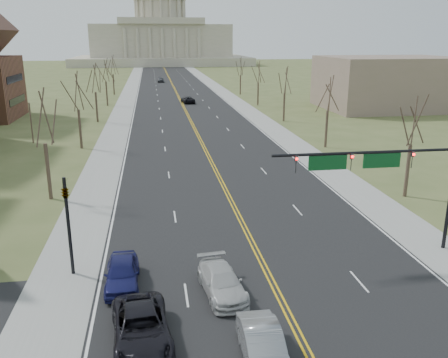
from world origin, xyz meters
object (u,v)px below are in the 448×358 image
object	(u,v)px
car_far_nb	(188,100)
car_far_sb	(161,80)
signal_mast	(380,168)
car_sb_inner_second	(222,282)
car_sb_outer_lead	(141,328)
signal_left	(68,216)
car_sb_inner_lead	(263,347)
car_sb_outer_second	(122,273)

from	to	relation	value
car_far_nb	car_far_sb	size ratio (longest dim) A/B	1.05
signal_mast	car_sb_inner_second	size ratio (longest dim) A/B	2.46
car_sb_inner_second	car_far_nb	world-z (taller)	car_sb_inner_second
car_sb_outer_lead	car_sb_inner_second	bearing A→B (deg)	36.27
signal_left	car_sb_outer_lead	distance (m)	8.99
signal_mast	signal_left	distance (m)	19.06
car_sb_inner_lead	car_sb_outer_second	size ratio (longest dim) A/B	1.03
car_sb_outer_lead	car_far_sb	distance (m)	134.87
car_far_nb	car_sb_inner_second	bearing A→B (deg)	79.15
car_far_sb	car_sb_outer_lead	bearing A→B (deg)	-91.18
car_far_sb	car_sb_outer_second	bearing A→B (deg)	-91.77
car_sb_inner_lead	car_sb_inner_second	world-z (taller)	car_sb_inner_lead
car_sb_inner_second	car_sb_outer_lead	bearing A→B (deg)	-145.67
signal_left	signal_mast	bearing A→B (deg)	-0.00
car_sb_inner_second	car_far_nb	bearing A→B (deg)	79.78
signal_left	car_far_sb	size ratio (longest dim) A/B	1.24
signal_mast	car_sb_inner_lead	bearing A→B (deg)	-134.90
car_sb_inner_lead	car_sb_outer_lead	bearing A→B (deg)	157.63
signal_left	car_sb_inner_lead	size ratio (longest dim) A/B	1.26
car_sb_inner_second	car_sb_outer_second	world-z (taller)	car_sb_outer_second
signal_left	car_sb_inner_lead	distance (m)	13.74
car_sb_inner_lead	signal_mast	bearing A→B (deg)	45.74
signal_left	car_far_sb	xyz separation A→B (m)	(8.20, 127.40, -2.88)
car_sb_inner_second	car_far_sb	xyz separation A→B (m)	(-0.25, 131.03, 0.11)
signal_mast	car_sb_outer_lead	xyz separation A→B (m)	(-14.78, -7.41, -4.97)
car_sb_inner_lead	car_sb_inner_second	xyz separation A→B (m)	(-0.92, 5.99, -0.07)
car_sb_inner_second	car_far_nb	xyz separation A→B (m)	(4.37, 79.87, -0.01)
signal_mast	car_sb_inner_lead	size ratio (longest dim) A/B	2.55
car_sb_outer_lead	car_sb_inner_lead	bearing A→B (deg)	-28.16
signal_mast	car_sb_outer_second	bearing A→B (deg)	-173.16
car_sb_inner_lead	car_sb_outer_lead	distance (m)	5.65
signal_left	car_sb_outer_lead	bearing A→B (deg)	-60.69
car_sb_outer_second	car_far_sb	world-z (taller)	car_far_sb
signal_left	car_sb_inner_lead	bearing A→B (deg)	-45.79
signal_mast	car_sb_outer_lead	distance (m)	17.27
car_sb_inner_lead	car_far_sb	bearing A→B (deg)	91.12
signal_mast	car_far_nb	bearing A→B (deg)	94.60
car_far_nb	car_far_sb	world-z (taller)	car_far_sb
signal_left	car_sb_inner_second	size ratio (longest dim) A/B	1.22
car_sb_outer_lead	car_far_nb	size ratio (longest dim) A/B	1.10
car_far_nb	signal_left	bearing A→B (deg)	72.74
car_sb_outer_lead	car_sb_outer_second	world-z (taller)	car_sb_outer_second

